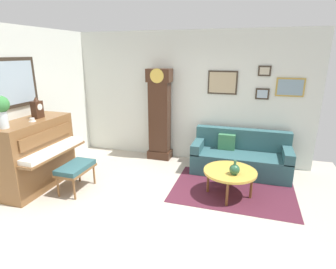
{
  "coord_description": "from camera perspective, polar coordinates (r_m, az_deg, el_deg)",
  "views": [
    {
      "loc": [
        1.35,
        -3.42,
        2.34
      ],
      "look_at": [
        -0.03,
        1.04,
        0.93
      ],
      "focal_mm": 28.97,
      "sensor_mm": 36.0,
      "label": 1
    }
  ],
  "objects": [
    {
      "name": "teacup",
      "position": [
        5.08,
        -26.65,
        2.72
      ],
      "size": [
        0.12,
        0.12,
        0.06
      ],
      "color": "white",
      "rests_on": "piano"
    },
    {
      "name": "piano_bench",
      "position": [
        5.01,
        -18.86,
        -6.82
      ],
      "size": [
        0.42,
        0.7,
        0.48
      ],
      "color": "brown",
      "rests_on": "ground_plane"
    },
    {
      "name": "grandfather_clock",
      "position": [
        6.05,
        -1.77,
        3.68
      ],
      "size": [
        0.52,
        0.34,
        2.03
      ],
      "color": "#3D2316",
      "rests_on": "ground_plane"
    },
    {
      "name": "wall_left",
      "position": [
        5.3,
        -31.44,
        4.25
      ],
      "size": [
        0.13,
        4.9,
        2.8
      ],
      "color": "silver",
      "rests_on": "ground_plane"
    },
    {
      "name": "mantel_clock",
      "position": [
        5.29,
        -25.82,
        4.97
      ],
      "size": [
        0.13,
        0.18,
        0.38
      ],
      "color": "#3D2316",
      "rests_on": "piano"
    },
    {
      "name": "ground_plane",
      "position": [
        4.38,
        -3.78,
        -16.28
      ],
      "size": [
        6.4,
        6.0,
        0.1
      ],
      "primitive_type": "cube",
      "color": "#B2A899"
    },
    {
      "name": "area_rug",
      "position": [
        5.05,
        13.48,
        -11.24
      ],
      "size": [
        2.1,
        1.5,
        0.01
      ],
      "primitive_type": "cube",
      "color": "#4C1E2D",
      "rests_on": "ground_plane"
    },
    {
      "name": "green_jug",
      "position": [
        4.52,
        13.83,
        -7.14
      ],
      "size": [
        0.17,
        0.17,
        0.24
      ],
      "color": "#234C33",
      "rests_on": "coffee_table"
    },
    {
      "name": "flower_vase",
      "position": [
        4.78,
        -31.75,
        4.78
      ],
      "size": [
        0.26,
        0.26,
        0.58
      ],
      "color": "silver",
      "rests_on": "piano"
    },
    {
      "name": "wall_back",
      "position": [
        6.04,
        4.3,
        7.86
      ],
      "size": [
        5.3,
        0.13,
        2.8
      ],
      "color": "silver",
      "rests_on": "ground_plane"
    },
    {
      "name": "piano",
      "position": [
        5.36,
        -26.09,
        -3.65
      ],
      "size": [
        0.87,
        1.44,
        1.23
      ],
      "color": "brown",
      "rests_on": "ground_plane"
    },
    {
      "name": "coffee_table",
      "position": [
        4.69,
        12.91,
        -7.75
      ],
      "size": [
        0.88,
        0.88,
        0.45
      ],
      "color": "gold",
      "rests_on": "ground_plane"
    },
    {
      "name": "couch",
      "position": [
        5.7,
        14.95,
        -4.6
      ],
      "size": [
        1.9,
        0.8,
        0.84
      ],
      "color": "#2D565B",
      "rests_on": "ground_plane"
    }
  ]
}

